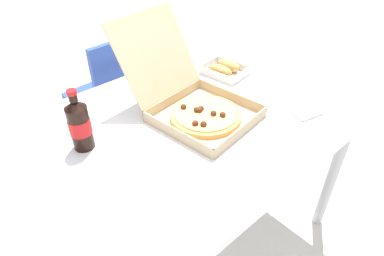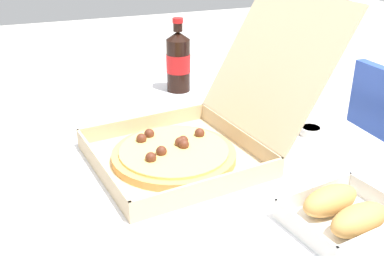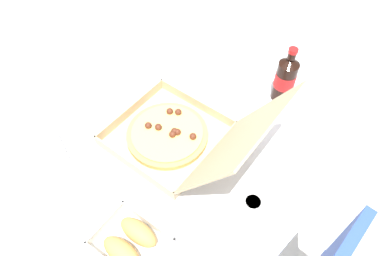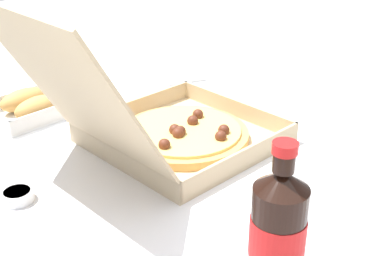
% 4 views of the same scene
% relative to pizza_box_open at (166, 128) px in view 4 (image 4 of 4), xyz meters
% --- Properties ---
extents(dining_table, '(1.29, 0.93, 0.70)m').
position_rel_pizza_box_open_xyz_m(dining_table, '(-0.08, -0.01, -0.12)').
color(dining_table, white).
rests_on(dining_table, ground_plane).
extents(pizza_box_open, '(0.40, 0.55, 0.34)m').
position_rel_pizza_box_open_xyz_m(pizza_box_open, '(0.00, 0.00, 0.00)').
color(pizza_box_open, tan).
rests_on(pizza_box_open, dining_table).
extents(bread_side_box, '(0.18, 0.21, 0.06)m').
position_rel_pizza_box_open_xyz_m(bread_side_box, '(0.33, 0.15, -0.02)').
color(bread_side_box, white).
rests_on(bread_side_box, dining_table).
extents(cola_bottle, '(0.07, 0.07, 0.22)m').
position_rel_pizza_box_open_xyz_m(cola_bottle, '(-0.42, 0.11, 0.04)').
color(cola_bottle, black).
rests_on(cola_bottle, dining_table).
extents(napkin_pile, '(0.13, 0.13, 0.02)m').
position_rel_pizza_box_open_xyz_m(napkin_pile, '(0.33, -0.27, -0.04)').
color(napkin_pile, white).
rests_on(napkin_pile, dining_table).
extents(dipping_sauce_cup, '(0.06, 0.06, 0.02)m').
position_rel_pizza_box_open_xyz_m(dipping_sauce_cup, '(-0.00, 0.31, -0.04)').
color(dipping_sauce_cup, white).
rests_on(dipping_sauce_cup, dining_table).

